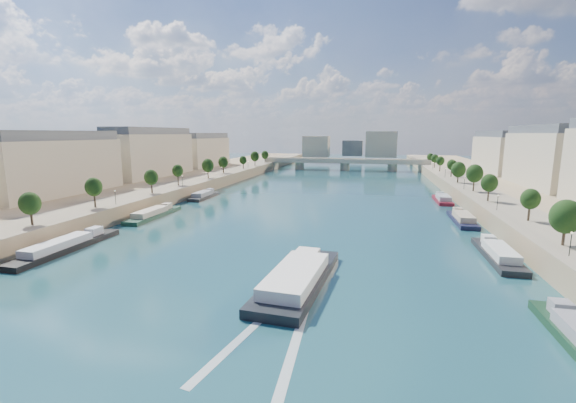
% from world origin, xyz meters
% --- Properties ---
extents(ground, '(700.00, 700.00, 0.00)m').
position_xyz_m(ground, '(0.00, 100.00, 0.00)').
color(ground, '#0C2B37').
rests_on(ground, ground).
extents(quay_left, '(44.00, 520.00, 5.00)m').
position_xyz_m(quay_left, '(-72.00, 100.00, 2.50)').
color(quay_left, '#9E8460').
rests_on(quay_left, ground).
extents(quay_right, '(44.00, 520.00, 5.00)m').
position_xyz_m(quay_right, '(72.00, 100.00, 2.50)').
color(quay_right, '#9E8460').
rests_on(quay_right, ground).
extents(pave_left, '(14.00, 520.00, 0.10)m').
position_xyz_m(pave_left, '(-57.00, 100.00, 5.05)').
color(pave_left, gray).
rests_on(pave_left, quay_left).
extents(pave_right, '(14.00, 520.00, 0.10)m').
position_xyz_m(pave_right, '(57.00, 100.00, 5.05)').
color(pave_right, gray).
rests_on(pave_right, quay_right).
extents(trees_left, '(4.80, 268.80, 8.26)m').
position_xyz_m(trees_left, '(-55.00, 102.00, 10.48)').
color(trees_left, '#382B1E').
rests_on(trees_left, ground).
extents(trees_right, '(4.80, 268.80, 8.26)m').
position_xyz_m(trees_right, '(55.00, 110.00, 10.48)').
color(trees_right, '#382B1E').
rests_on(trees_right, ground).
extents(lamps_left, '(0.36, 200.36, 4.28)m').
position_xyz_m(lamps_left, '(-52.50, 90.00, 7.78)').
color(lamps_left, black).
rests_on(lamps_left, ground).
extents(lamps_right, '(0.36, 200.36, 4.28)m').
position_xyz_m(lamps_right, '(52.50, 105.00, 7.78)').
color(lamps_right, black).
rests_on(lamps_right, ground).
extents(buildings_left, '(16.00, 226.00, 23.20)m').
position_xyz_m(buildings_left, '(-85.00, 112.00, 16.45)').
color(buildings_left, '#BCAA91').
rests_on(buildings_left, ground).
extents(skyline, '(79.00, 42.00, 22.00)m').
position_xyz_m(skyline, '(3.19, 319.52, 14.66)').
color(skyline, '#BCAA91').
rests_on(skyline, ground).
extents(bridge, '(112.00, 12.00, 8.15)m').
position_xyz_m(bridge, '(0.00, 243.82, 5.08)').
color(bridge, '#C1B79E').
rests_on(bridge, ground).
extents(tour_barge, '(10.88, 30.49, 4.06)m').
position_xyz_m(tour_barge, '(8.11, 35.10, 1.17)').
color(tour_barge, black).
rests_on(tour_barge, ground).
extents(wake, '(10.75, 26.03, 0.04)m').
position_xyz_m(wake, '(8.11, 18.55, 0.02)').
color(wake, silver).
rests_on(wake, ground).
extents(moored_barges_left, '(5.00, 157.66, 3.60)m').
position_xyz_m(moored_barges_left, '(-45.50, 42.26, 0.84)').
color(moored_barges_left, black).
rests_on(moored_barges_left, ground).
extents(moored_barges_right, '(5.00, 161.62, 3.60)m').
position_xyz_m(moored_barges_right, '(45.50, 53.47, 0.84)').
color(moored_barges_right, black).
rests_on(moored_barges_right, ground).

